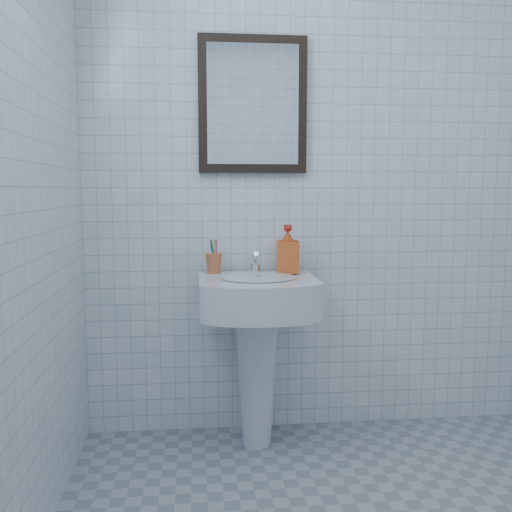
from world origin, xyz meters
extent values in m
cube|color=white|center=(0.00, 1.20, 1.25)|extent=(2.20, 0.02, 2.50)
cone|color=silver|center=(-0.31, 1.01, 0.32)|extent=(0.20, 0.20, 0.64)
cube|color=silver|center=(-0.31, 0.96, 0.70)|extent=(0.51, 0.37, 0.16)
cube|color=silver|center=(-0.31, 1.10, 0.77)|extent=(0.51, 0.09, 0.03)
cylinder|color=white|center=(-0.31, 0.93, 0.79)|extent=(0.32, 0.32, 0.01)
cylinder|color=silver|center=(-0.31, 1.08, 0.80)|extent=(0.04, 0.04, 0.04)
cylinder|color=silver|center=(-0.31, 1.07, 0.85)|extent=(0.02, 0.08, 0.07)
cylinder|color=silver|center=(-0.31, 1.10, 0.84)|extent=(0.03, 0.04, 0.08)
imported|color=#D84215|center=(-0.16, 1.08, 0.89)|extent=(0.10, 0.11, 0.22)
cube|color=black|center=(-0.31, 1.18, 1.55)|extent=(0.50, 0.04, 0.62)
cube|color=white|center=(-0.31, 1.16, 1.55)|extent=(0.42, 0.00, 0.54)
camera|label=1|loc=(-0.58, -1.48, 1.16)|focal=40.00mm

